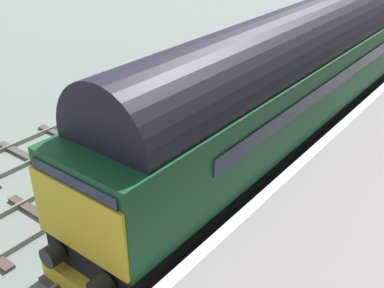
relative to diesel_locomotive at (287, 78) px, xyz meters
name	(u,v)px	position (x,y,z in m)	size (l,w,h in m)	color
ground_plane	(191,216)	(0.00, -5.07, -2.48)	(140.00, 140.00, 0.00)	slate
track_main	(191,214)	(0.00, -5.07, -2.42)	(2.50, 60.00, 0.15)	slate
track_adjacent_west	(107,175)	(-3.27, -5.07, -2.42)	(2.50, 60.00, 0.15)	gray
track_adjacent_far_west	(43,144)	(-6.50, -5.07, -2.42)	(2.50, 60.00, 0.15)	gray
station_platform	(318,259)	(3.60, -5.07, -1.98)	(4.00, 44.00, 1.01)	gray
diesel_locomotive	(287,78)	(0.00, 0.00, 0.00)	(2.74, 17.74, 4.68)	black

